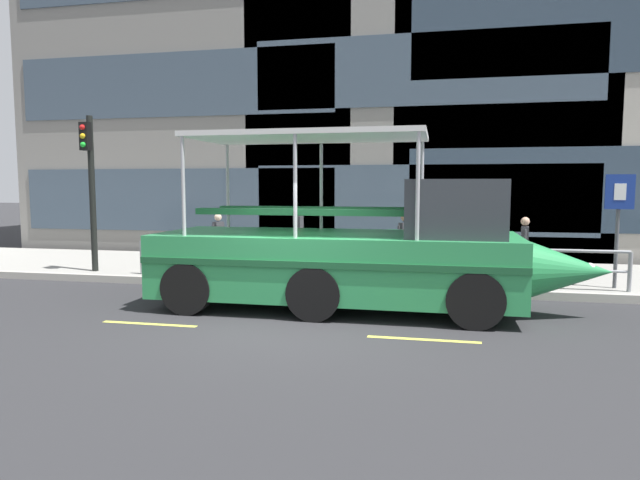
# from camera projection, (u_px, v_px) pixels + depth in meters

# --- Properties ---
(ground_plane) EXTENTS (120.00, 120.00, 0.00)m
(ground_plane) POSITION_uv_depth(u_px,v_px,m) (289.00, 322.00, 10.01)
(ground_plane) COLOR #2B2B2D
(sidewalk) EXTENTS (32.00, 4.80, 0.18)m
(sidewalk) POSITION_uv_depth(u_px,v_px,m) (342.00, 271.00, 15.45)
(sidewalk) COLOR #99968E
(sidewalk) RESTS_ON ground_plane
(curb_edge) EXTENTS (32.00, 0.18, 0.18)m
(curb_edge) POSITION_uv_depth(u_px,v_px,m) (324.00, 287.00, 13.02)
(curb_edge) COLOR #B2ADA3
(curb_edge) RESTS_ON ground_plane
(lane_centreline) EXTENTS (25.80, 0.12, 0.01)m
(lane_centreline) POSITION_uv_depth(u_px,v_px,m) (279.00, 331.00, 9.39)
(lane_centreline) COLOR #DBD64C
(lane_centreline) RESTS_ON ground_plane
(curb_guardrail) EXTENTS (11.59, 0.09, 0.89)m
(curb_guardrail) POSITION_uv_depth(u_px,v_px,m) (364.00, 257.00, 13.11)
(curb_guardrail) COLOR gray
(curb_guardrail) RESTS_ON sidewalk
(traffic_light_pole) EXTENTS (0.24, 0.46, 4.09)m
(traffic_light_pole) POSITION_uv_depth(u_px,v_px,m) (90.00, 178.00, 14.59)
(traffic_light_pole) COLOR black
(traffic_light_pole) RESTS_ON sidewalk
(parking_sign) EXTENTS (0.60, 0.12, 2.52)m
(parking_sign) POSITION_uv_depth(u_px,v_px,m) (619.00, 211.00, 12.21)
(parking_sign) COLOR #4C4F54
(parking_sign) RESTS_ON sidewalk
(duck_tour_boat) EXTENTS (8.84, 2.64, 3.47)m
(duck_tour_boat) POSITION_uv_depth(u_px,v_px,m) (360.00, 254.00, 11.03)
(duck_tour_boat) COLOR #2D9351
(duck_tour_boat) RESTS_ON ground_plane
(pedestrian_near_bow) EXTENTS (0.21, 0.44, 1.52)m
(pedestrian_near_bow) POSITION_uv_depth(u_px,v_px,m) (525.00, 242.00, 13.42)
(pedestrian_near_bow) COLOR black
(pedestrian_near_bow) RESTS_ON sidewalk
(pedestrian_mid_left) EXTENTS (0.36, 0.33, 1.58)m
(pedestrian_mid_left) POSITION_uv_depth(u_px,v_px,m) (405.00, 238.00, 13.99)
(pedestrian_mid_left) COLOR #1E2338
(pedestrian_mid_left) RESTS_ON sidewalk
(pedestrian_mid_right) EXTENTS (0.24, 0.50, 1.74)m
(pedestrian_mid_right) POSITION_uv_depth(u_px,v_px,m) (298.00, 233.00, 14.53)
(pedestrian_mid_right) COLOR black
(pedestrian_mid_right) RESTS_ON sidewalk
(pedestrian_near_stern) EXTENTS (0.27, 0.40, 1.50)m
(pedestrian_near_stern) POSITION_uv_depth(u_px,v_px,m) (218.00, 235.00, 15.51)
(pedestrian_near_stern) COLOR #47423D
(pedestrian_near_stern) RESTS_ON sidewalk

